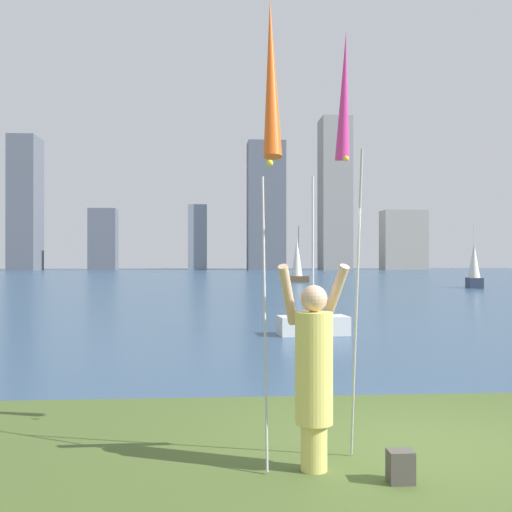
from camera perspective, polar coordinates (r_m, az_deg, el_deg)
The scene contains 14 objects.
ground at distance 57.73m, azimuth -1.93°, elevation -2.27°, with size 120.00×138.00×0.12m.
person at distance 6.09m, azimuth 5.27°, elevation -10.15°, with size 0.72×0.53×1.97m.
kite_flag_left at distance 5.70m, azimuth 1.37°, elevation 15.09°, with size 0.16×1.13×4.34m.
kite_flag_right at distance 6.97m, azimuth 8.05°, elevation 13.31°, with size 0.16×0.99×4.43m.
bag at distance 6.08m, azimuth 12.99°, elevation -18.13°, with size 0.23×0.19×0.29m.
sailboat_0 at distance 45.16m, azimuth 19.19°, elevation -1.12°, with size 1.23×1.78×4.45m.
sailboat_2 at distance 16.70m, azimuth 5.19°, elevation -6.17°, with size 1.89×1.05×4.18m.
sailboat_3 at distance 53.25m, azimuth 3.78°, elevation -0.58°, with size 2.01×1.31×4.75m.
skyline_tower_0 at distance 112.89m, azimuth -20.20°, elevation 4.49°, with size 4.46×6.66×22.46m.
skyline_tower_1 at distance 109.88m, azimuth -13.70°, elevation 1.47°, with size 4.61×3.78×10.45m.
skyline_tower_2 at distance 110.96m, azimuth -5.32°, elevation 1.68°, with size 3.23×4.78×11.35m.
skyline_tower_3 at distance 108.13m, azimuth 0.91°, elevation 4.54°, with size 6.38×5.29×21.94m.
skyline_tower_4 at distance 112.79m, azimuth 7.18°, elevation 5.59°, with size 5.22×6.16×26.82m.
skyline_tower_5 at distance 116.17m, azimuth 13.24°, elevation 1.42°, with size 7.82×4.43×10.61m.
Camera 1 is at (-2.26, -6.70, 2.02)m, focal length 44.06 mm.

